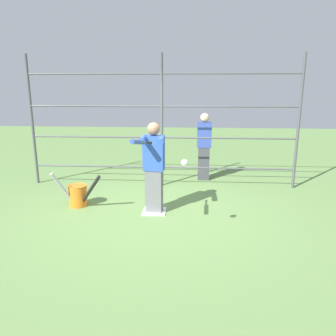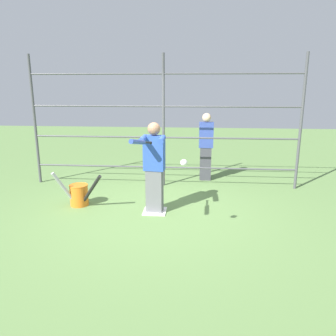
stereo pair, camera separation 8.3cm
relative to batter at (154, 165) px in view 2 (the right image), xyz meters
The scene contains 8 objects.
ground_plane 0.85m from the batter, 90.00° to the right, with size 24.00×24.00×0.00m, color #608447.
home_plate 0.84m from the batter, 90.00° to the right, with size 0.40×0.40×0.02m.
fence_backstop 1.71m from the batter, 90.00° to the right, with size 5.79×0.06×2.82m.
batter is the anchor object (origin of this frame).
baseball_bat_swinging 1.07m from the batter, 84.55° to the left, with size 0.20×0.86×0.21m.
softball_in_flight 1.21m from the batter, 117.50° to the left, with size 0.10×0.10×0.10m.
bat_bucket 1.58m from the batter, ahead, with size 0.91×0.54×0.71m.
bystander_behind_fence 2.33m from the batter, 113.69° to the right, with size 0.32×0.20×1.57m.
Camera 2 is at (-0.69, 5.40, 2.17)m, focal length 35.00 mm.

